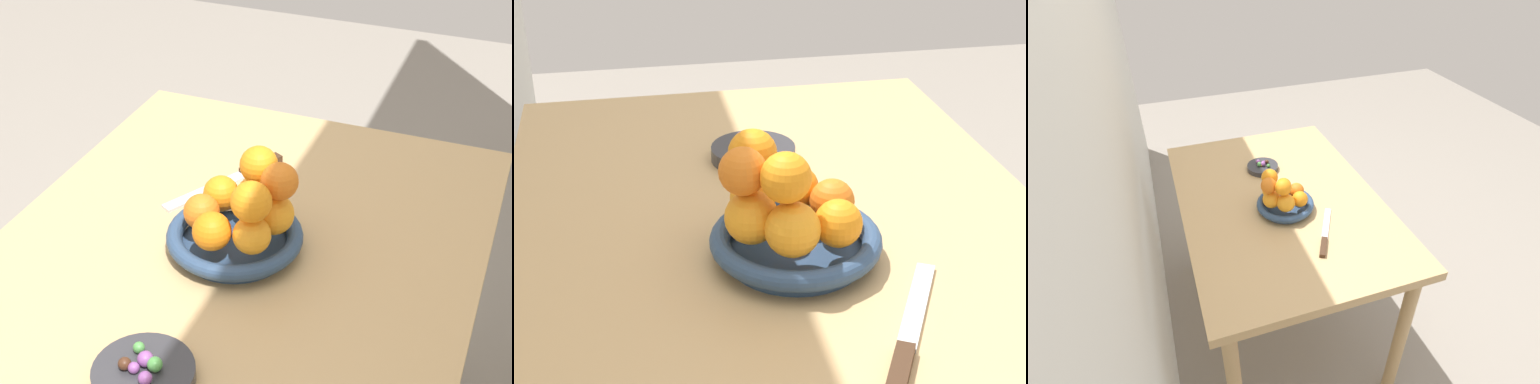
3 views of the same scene
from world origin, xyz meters
The scene contains 20 objects.
dining_table centered at (0.00, 0.00, 0.65)m, with size 1.10×0.76×0.74m.
fruit_bowl centered at (-0.08, 0.00, 0.76)m, with size 0.22×0.22×0.04m.
candy_dish centered at (0.22, 0.00, 0.75)m, with size 0.13×0.13×0.02m, color #333338.
orange_0 centered at (-0.06, -0.05, 0.81)m, with size 0.06×0.06×0.06m, color orange.
orange_1 centered at (-0.02, -0.01, 0.81)m, with size 0.06×0.06×0.06m, color orange.
orange_2 centered at (-0.03, 0.05, 0.81)m, with size 0.06×0.06×0.06m, color orange.
orange_3 centered at (-0.09, 0.06, 0.81)m, with size 0.07×0.07×0.07m, color orange.
orange_4 centered at (-0.13, 0.02, 0.81)m, with size 0.07×0.07×0.07m, color orange.
orange_5 centered at (-0.12, -0.04, 0.81)m, with size 0.06×0.06×0.06m, color orange.
orange_6 centered at (-0.03, 0.05, 0.87)m, with size 0.06×0.06×0.06m, color orange.
orange_7 centered at (-0.12, 0.02, 0.88)m, with size 0.06×0.06×0.06m, color orange.
orange_8 centered at (-0.09, 0.07, 0.87)m, with size 0.06×0.06×0.06m, color orange.
candy_ball_0 centered at (0.20, -0.02, 0.77)m, with size 0.02×0.02×0.02m, color #4C9947.
candy_ball_1 centered at (0.23, -0.01, 0.77)m, with size 0.02×0.02×0.02m, color #8C4C99.
candy_ball_2 centered at (0.22, 0.01, 0.77)m, with size 0.01×0.01×0.01m, color gold.
candy_ball_3 centered at (0.22, 0.02, 0.77)m, with size 0.02×0.02×0.02m, color #4C9947.
candy_ball_4 centered at (0.24, 0.01, 0.77)m, with size 0.02×0.02×0.02m, color #8C4C99.
candy_ball_5 centered at (0.23, -0.02, 0.77)m, with size 0.02×0.02×0.02m, color #472819.
candy_ball_6 centered at (0.22, 0.00, 0.77)m, with size 0.02×0.02×0.02m, color #8C4C99.
knife centered at (-0.27, -0.08, 0.75)m, with size 0.24×0.14×0.01m.
Camera 1 is at (0.84, 0.40, 1.50)m, focal length 55.00 mm.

